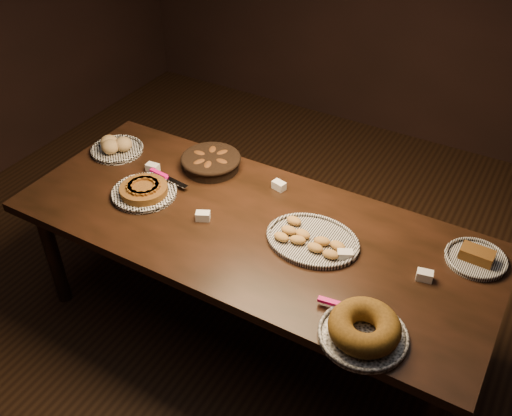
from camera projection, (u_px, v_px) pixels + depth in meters
The scene contains 9 objects.
ground at pixel (252, 325), 3.27m from camera, with size 5.00×5.00×0.00m, color black.
buffet_table at pixel (251, 236), 2.85m from camera, with size 2.40×1.00×0.75m.
apple_tart_plate at pixel (144, 191), 2.99m from camera, with size 0.35×0.35×0.07m.
madeleine_platter at pixel (311, 240), 2.69m from camera, with size 0.45×0.37×0.05m.
bundt_cake_plate at pixel (364, 329), 2.23m from camera, with size 0.41×0.36×0.11m.
croissant_basket at pixel (211, 161), 3.17m from camera, with size 0.40×0.40×0.08m.
bread_roll_plate at pixel (116, 147), 3.31m from camera, with size 0.30×0.30×0.09m.
loaf_plate at pixel (476, 258), 2.59m from camera, with size 0.28×0.28×0.06m.
tent_cards at pixel (273, 216), 2.82m from camera, with size 1.64×0.48×0.04m.
Camera 1 is at (1.11, -1.86, 2.55)m, focal length 40.00 mm.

